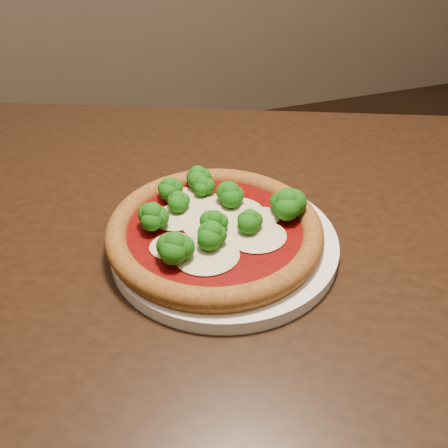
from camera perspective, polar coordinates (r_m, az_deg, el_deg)
name	(u,v)px	position (r m, az deg, el deg)	size (l,w,h in m)	color
dining_table	(251,291)	(0.74, 3.16, -7.63)	(1.41, 1.22, 0.75)	black
plate	(224,243)	(0.65, 0.00, -2.19)	(0.29, 0.29, 0.02)	silver
pizza	(215,226)	(0.64, -1.09, -0.26)	(0.28, 0.28, 0.06)	brown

